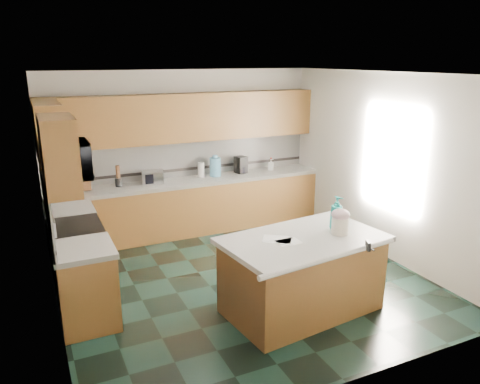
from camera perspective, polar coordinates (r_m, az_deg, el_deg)
floor at (r=6.43m, az=0.10°, el=-10.59°), size 4.60×4.60×0.00m
ceiling at (r=5.75m, az=0.12°, el=14.23°), size 4.60×4.60×0.00m
wall_back at (r=8.05m, az=-6.92°, el=4.98°), size 4.60×0.04×2.70m
wall_front at (r=4.07m, az=14.15°, el=-6.61°), size 4.60×0.04×2.70m
wall_left at (r=5.43m, az=-22.69°, el=-1.65°), size 0.04×4.60×2.70m
wall_right at (r=7.21m, az=17.08°, el=3.07°), size 0.04×4.60×2.70m
back_base_cab at (r=7.99m, az=-5.98°, el=-1.90°), size 4.60×0.60×0.86m
back_countertop at (r=7.86m, az=-6.07°, el=1.29°), size 4.60×0.64×0.06m
back_upper_cab at (r=7.79m, az=-6.63°, el=9.01°), size 4.60×0.33×0.78m
back_backsplash at (r=8.05m, az=-6.82°, el=4.14°), size 4.60×0.02×0.63m
back_accent_band at (r=8.08m, az=-6.76°, el=2.78°), size 4.60×0.01×0.05m
left_base_cab_rear at (r=6.96m, az=-19.81°, el=-5.59°), size 0.60×0.82×0.86m
left_counter_rear at (r=6.81m, az=-20.17°, el=-1.99°), size 0.64×0.82×0.06m
left_base_cab_front at (r=5.56m, az=-18.18°, el=-11.03°), size 0.60×0.72×0.86m
left_counter_front at (r=5.37m, az=-18.60°, el=-6.64°), size 0.64×0.72×0.06m
left_backsplash at (r=5.99m, az=-22.54°, el=-1.19°), size 0.02×2.30×0.63m
left_accent_band at (r=6.04m, az=-22.29°, el=-2.95°), size 0.01×2.30×0.05m
left_upper_cab_rear at (r=6.70m, az=-22.30°, el=6.78°), size 0.33×1.09×0.78m
left_upper_cab_front at (r=5.06m, az=-21.17°, el=4.21°), size 0.33×0.72×0.78m
range_body at (r=6.22m, az=-19.07°, el=-8.01°), size 0.60×0.76×0.88m
range_oven_door at (r=6.26m, az=-16.39°, el=-8.00°), size 0.02×0.68×0.55m
range_cooktop at (r=6.06m, az=-19.47°, el=-4.03°), size 0.62×0.78×0.04m
range_handle at (r=6.13m, az=-16.39°, el=-4.71°), size 0.02×0.66×0.02m
range_backguard at (r=6.00m, az=-22.03°, el=-3.25°), size 0.06×0.76×0.18m
microwave at (r=5.84m, az=-20.22°, el=3.68°), size 0.50×0.73×0.41m
island_base at (r=5.58m, az=7.55°, el=-10.18°), size 1.83×1.19×0.86m
island_top at (r=5.40m, az=7.73°, el=-5.79°), size 1.94×1.30×0.06m
island_bullnose at (r=4.98m, az=11.11°, el=-7.85°), size 1.82×0.28×0.06m
treat_jar at (r=5.53m, az=12.08°, el=-4.02°), size 0.24×0.24×0.20m
treat_jar_lid at (r=5.48m, az=12.16°, el=-2.71°), size 0.21×0.21×0.13m
treat_jar_knob at (r=5.47m, az=12.19°, el=-2.26°), size 0.07×0.02×0.02m
treat_jar_knob_end_l at (r=5.45m, az=11.89°, el=-2.31°), size 0.04×0.04×0.04m
treat_jar_knob_end_r at (r=5.49m, az=12.48°, el=-2.20°), size 0.04×0.04×0.04m
soap_bottle_island at (r=5.62m, az=11.68°, el=-2.55°), size 0.20×0.20×0.41m
paper_sheet_a at (r=5.23m, az=5.95°, el=-6.06°), size 0.27×0.20×0.00m
paper_sheet_b at (r=5.30m, az=4.53°, el=-5.75°), size 0.40×0.38×0.00m
clamp_body at (r=5.27m, az=15.34°, el=-6.33°), size 0.08×0.11×0.10m
clamp_handle at (r=5.23m, az=15.79°, el=-6.77°), size 0.02×0.08×0.02m
knife_block at (r=7.53m, az=-18.20°, el=1.00°), size 0.12×0.17×0.24m
utensil_crock at (r=7.63m, az=-14.58°, el=1.16°), size 0.11×0.11×0.14m
utensil_bundle at (r=7.59m, az=-14.67°, el=2.39°), size 0.06×0.06×0.20m
toaster_oven at (r=7.71m, az=-10.58°, el=1.79°), size 0.38×0.31×0.20m
toaster_oven_door at (r=7.60m, az=-10.38°, el=1.60°), size 0.30×0.01×0.16m
paper_towel at (r=7.99m, az=-4.77°, el=2.71°), size 0.11×0.11×0.25m
paper_towel_base at (r=8.02m, az=-4.75°, el=1.89°), size 0.17×0.17×0.01m
water_jug at (r=8.03m, az=-3.04°, el=3.06°), size 0.19×0.19×0.32m
water_jug_neck at (r=7.99m, az=-3.06°, el=4.33°), size 0.09×0.09×0.05m
coffee_maker at (r=8.24m, az=0.10°, el=3.35°), size 0.22×0.23×0.30m
coffee_carafe at (r=8.22m, az=0.23°, el=2.70°), size 0.12×0.12×0.12m
soap_bottle_back at (r=8.49m, az=3.79°, el=3.36°), size 0.13×0.13×0.20m
soap_back_cap at (r=8.46m, az=3.81°, el=4.12°), size 0.02×0.02×0.03m
window_light_proxy at (r=7.02m, az=18.08°, el=3.90°), size 0.02×1.40×1.10m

